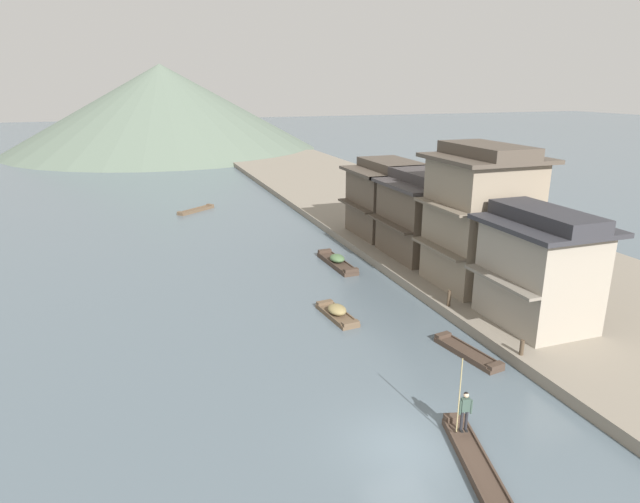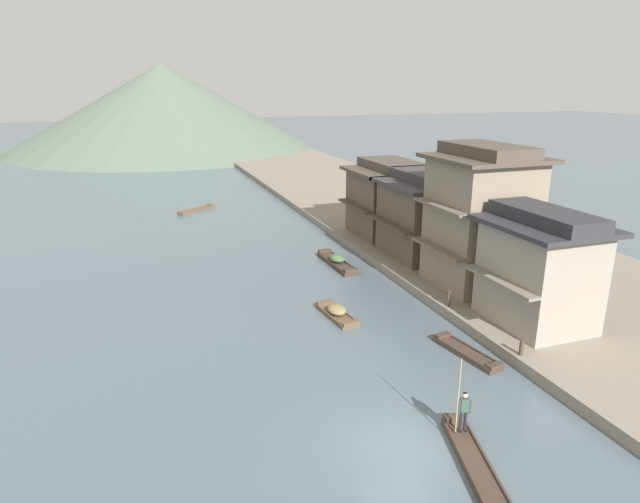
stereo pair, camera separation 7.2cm
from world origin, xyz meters
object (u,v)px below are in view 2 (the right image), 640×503
at_px(house_waterfront_nearest, 539,268).
at_px(mooring_post_dock_near, 521,348).
at_px(boat_moored_nearest, 196,210).
at_px(boat_moored_third, 337,262).
at_px(boatman_person, 464,407).
at_px(mooring_post_dock_mid, 449,298).
at_px(house_waterfront_tall, 427,215).
at_px(boat_moored_far, 337,313).
at_px(boat_moored_second, 467,353).
at_px(house_waterfront_second, 481,217).
at_px(boat_foreground_poled, 476,465).
at_px(house_waterfront_narrow, 391,198).

distance_m(house_waterfront_nearest, mooring_post_dock_near, 4.95).
distance_m(boat_moored_nearest, boat_moored_third, 22.58).
xyz_separation_m(boatman_person, mooring_post_dock_mid, (5.80, 10.13, -0.42)).
xyz_separation_m(house_waterfront_tall, mooring_post_dock_mid, (-3.73, -9.08, -2.53)).
relative_size(house_waterfront_nearest, mooring_post_dock_mid, 6.56).
xyz_separation_m(boat_moored_third, boat_moored_far, (-3.36, -8.57, -0.01)).
relative_size(boat_moored_second, house_waterfront_second, 0.46).
relative_size(boat_foreground_poled, mooring_post_dock_mid, 5.75).
relative_size(boat_moored_third, mooring_post_dock_near, 7.03).
bearing_deg(mooring_post_dock_near, boat_moored_third, 99.37).
bearing_deg(boatman_person, house_waterfront_second, 53.53).
bearing_deg(boat_moored_nearest, boat_moored_second, -76.83).
xyz_separation_m(boat_moored_third, mooring_post_dock_mid, (2.75, -10.44, 0.76)).
bearing_deg(boat_moored_third, boat_moored_nearest, 109.30).
bearing_deg(boat_foreground_poled, boat_moored_second, 57.92).
bearing_deg(house_waterfront_tall, boat_moored_second, -111.90).
bearing_deg(mooring_post_dock_mid, house_waterfront_tall, 67.68).
relative_size(house_waterfront_tall, mooring_post_dock_mid, 7.21).
relative_size(boat_foreground_poled, boat_moored_third, 1.03).
distance_m(boat_moored_nearest, house_waterfront_nearest, 37.70).
bearing_deg(boat_foreground_poled, house_waterfront_second, 55.43).
xyz_separation_m(boat_moored_far, house_waterfront_narrow, (10.05, 13.47, 3.31)).
bearing_deg(house_waterfront_nearest, mooring_post_dock_near, -137.12).
bearing_deg(boat_moored_third, house_waterfront_tall, -11.93).
xyz_separation_m(boat_moored_second, boat_moored_far, (-4.37, 6.38, 0.14)).
height_order(boat_foreground_poled, mooring_post_dock_mid, mooring_post_dock_mid).
relative_size(boat_foreground_poled, house_waterfront_second, 0.62).
xyz_separation_m(boat_moored_second, mooring_post_dock_near, (1.73, -1.71, 0.81)).
xyz_separation_m(boat_foreground_poled, house_waterfront_tall, (9.91, 20.69, 3.43)).
bearing_deg(house_waterfront_nearest, boatman_person, -142.66).
bearing_deg(house_waterfront_tall, boat_moored_far, -143.77).
bearing_deg(house_waterfront_narrow, house_waterfront_nearest, -92.67).
bearing_deg(house_waterfront_tall, mooring_post_dock_mid, -112.32).
xyz_separation_m(boat_moored_second, house_waterfront_narrow, (5.67, 19.84, 3.45)).
relative_size(house_waterfront_second, mooring_post_dock_mid, 9.34).
bearing_deg(mooring_post_dock_mid, house_waterfront_nearest, -47.59).
bearing_deg(boat_moored_second, boat_moored_third, 93.90).
relative_size(house_waterfront_second, mooring_post_dock_near, 11.74).
bearing_deg(boat_moored_nearest, mooring_post_dock_mid, -72.17).
bearing_deg(mooring_post_dock_mid, house_waterfront_second, 35.86).
bearing_deg(house_waterfront_tall, boat_moored_nearest, 121.58).
xyz_separation_m(boat_moored_second, house_waterfront_second, (5.35, 7.11, 4.75)).
height_order(boatman_person, house_waterfront_second, house_waterfront_second).
relative_size(boat_moored_second, house_waterfront_nearest, 0.66).
relative_size(boat_foreground_poled, house_waterfront_nearest, 0.88).
distance_m(boatman_person, house_waterfront_narrow, 27.35).
relative_size(boatman_person, house_waterfront_nearest, 0.50).
xyz_separation_m(mooring_post_dock_near, mooring_post_dock_mid, (0.00, 6.21, 0.10)).
xyz_separation_m(boatman_person, boat_moored_third, (3.05, 20.57, -1.18)).
bearing_deg(house_waterfront_narrow, boatman_person, -110.93).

